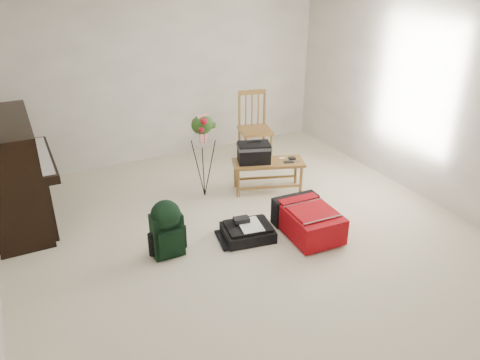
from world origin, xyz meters
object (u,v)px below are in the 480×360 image
bench (259,157)px  green_backpack (167,226)px  red_suitcase (305,218)px  black_duffel (248,231)px  dining_chair (254,128)px  flower_stand (203,156)px  piano (15,175)px

bench → green_backpack: bench is taller
red_suitcase → black_duffel: size_ratio=1.33×
black_duffel → red_suitcase: bearing=-6.7°
dining_chair → red_suitcase: dining_chair is taller
red_suitcase → flower_stand: size_ratio=0.71×
black_duffel → flower_stand: 1.25m
piano → black_duffel: 2.71m
bench → black_duffel: 1.21m
red_suitcase → green_backpack: green_backpack is taller
piano → bench: size_ratio=1.51×
dining_chair → flower_stand: flower_stand is taller
green_backpack → flower_stand: bearing=51.9°
flower_stand → red_suitcase: bearing=-67.8°
dining_chair → black_duffel: size_ratio=1.73×
bench → green_backpack: (-1.55, -0.84, -0.15)m
piano → red_suitcase: piano is taller
green_backpack → red_suitcase: bearing=-9.2°
bench → dining_chair: size_ratio=0.95×
piano → dining_chair: (3.29, 0.39, -0.09)m
dining_chair → red_suitcase: (-0.47, -2.09, -0.33)m
bench → dining_chair: bearing=84.8°
piano → flower_stand: piano is taller
bench → green_backpack: bearing=-132.1°
black_duffel → green_backpack: bearing=-175.7°
red_suitcase → flower_stand: flower_stand is taller
bench → flower_stand: flower_stand is taller
red_suitcase → black_duffel: (-0.64, 0.19, -0.09)m
black_duffel → flower_stand: (-0.03, 1.15, 0.47)m
green_backpack → flower_stand: 1.39m
bench → red_suitcase: size_ratio=1.24×
dining_chair → black_duffel: dining_chair is taller
bench → dining_chair: 1.08m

